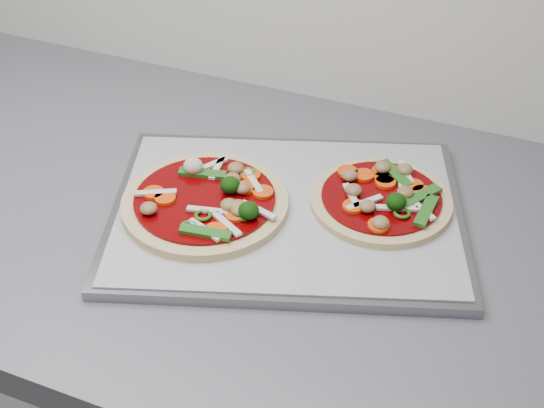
% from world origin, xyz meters
% --- Properties ---
extents(base_cabinet, '(3.60, 0.60, 0.86)m').
position_xyz_m(base_cabinet, '(0.00, 1.30, 0.43)').
color(base_cabinet, silver).
rests_on(base_cabinet, ground).
extents(countertop, '(3.60, 0.60, 0.04)m').
position_xyz_m(countertop, '(0.00, 1.30, 0.88)').
color(countertop, '#5A5A60').
rests_on(countertop, base_cabinet).
extents(baking_tray, '(0.49, 0.42, 0.01)m').
position_xyz_m(baking_tray, '(0.34, 1.32, 0.91)').
color(baking_tray, gray).
rests_on(baking_tray, countertop).
extents(parchment, '(0.47, 0.40, 0.00)m').
position_xyz_m(parchment, '(0.34, 1.32, 0.91)').
color(parchment, '#A5A5AB').
rests_on(parchment, baking_tray).
extents(pizza_left, '(0.26, 0.26, 0.03)m').
position_xyz_m(pizza_left, '(0.25, 1.28, 0.92)').
color(pizza_left, tan).
rests_on(pizza_left, parchment).
extents(pizza_right, '(0.23, 0.23, 0.03)m').
position_xyz_m(pizza_right, '(0.44, 1.37, 0.92)').
color(pizza_right, tan).
rests_on(pizza_right, parchment).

